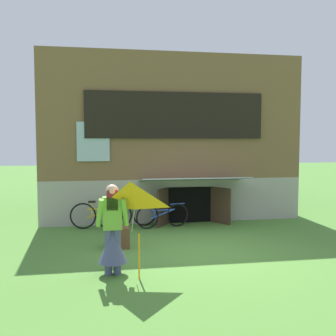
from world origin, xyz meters
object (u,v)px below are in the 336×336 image
Objects in this scene: bicycle_blue at (163,215)px; wooden_crate at (120,237)px; person at (113,237)px; bicycle_yellow at (101,215)px; bicycle_green at (128,214)px; kite at (130,207)px.

wooden_crate is (-1.25, -1.81, -0.11)m from bicycle_blue.
person is 0.97× the size of bicycle_yellow.
person is 3.48× the size of wooden_crate.
wooden_crate is at bearing -113.69° from bicycle_green.
bicycle_blue is 0.97m from bicycle_green.
bicycle_yellow is at bearing 167.13° from bicycle_green.
wooden_crate is (0.20, 1.73, -0.46)m from person.
person is at bearing -112.70° from bicycle_green.
bicycle_green is 3.58× the size of wooden_crate.
kite is 1.08× the size of bicycle_blue.
kite is 2.52m from wooden_crate.
bicycle_green reaches higher than bicycle_yellow.
bicycle_blue is (1.17, 4.08, -0.98)m from kite.
kite is at bearing -116.54° from bicycle_blue.
person is 3.84m from bicycle_blue.
person is at bearing -122.90° from bicycle_blue.
bicycle_green is 1.00× the size of bicycle_yellow.
wooden_crate is at bearing 92.22° from kite.
person is 3.78m from bicycle_green.
bicycle_green is at bearing 157.85° from bicycle_blue.
person is 1.09× the size of bicycle_blue.
person reaches higher than bicycle_yellow.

